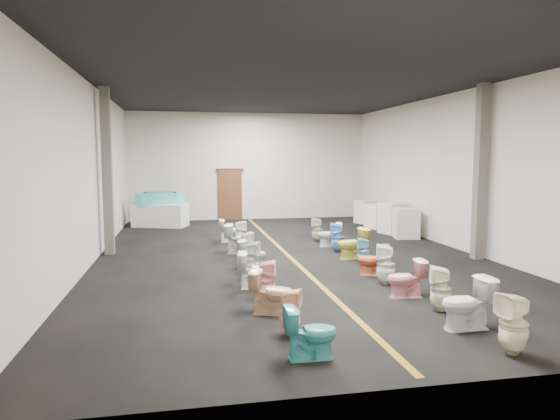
% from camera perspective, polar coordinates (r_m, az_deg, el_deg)
% --- Properties ---
extents(floor, '(16.00, 16.00, 0.00)m').
position_cam_1_polar(floor, '(13.64, 0.81, -5.11)').
color(floor, black).
rests_on(floor, ground).
extents(ceiling, '(16.00, 16.00, 0.00)m').
position_cam_1_polar(ceiling, '(13.51, 0.84, 13.97)').
color(ceiling, black).
rests_on(ceiling, ground).
extents(wall_back, '(10.00, 0.00, 10.00)m').
position_cam_1_polar(wall_back, '(21.28, -3.62, 4.99)').
color(wall_back, beige).
rests_on(wall_back, ground).
extents(wall_front, '(10.00, 0.00, 10.00)m').
position_cam_1_polar(wall_front, '(5.81, 17.28, 1.92)').
color(wall_front, beige).
rests_on(wall_front, ground).
extents(wall_left, '(0.00, 16.00, 16.00)m').
position_cam_1_polar(wall_left, '(13.30, -20.82, 3.98)').
color(wall_left, beige).
rests_on(wall_left, ground).
extents(wall_right, '(0.00, 16.00, 16.00)m').
position_cam_1_polar(wall_right, '(15.22, 19.63, 4.24)').
color(wall_right, beige).
rests_on(wall_right, ground).
extents(aisle_stripe, '(0.12, 15.60, 0.01)m').
position_cam_1_polar(aisle_stripe, '(13.64, 0.81, -5.09)').
color(aisle_stripe, '#8C6114').
rests_on(aisle_stripe, floor).
extents(back_door, '(1.00, 0.10, 2.10)m').
position_cam_1_polar(back_door, '(21.19, -5.72, 1.72)').
color(back_door, '#562D19').
rests_on(back_door, floor).
extents(door_frame, '(1.15, 0.08, 0.10)m').
position_cam_1_polar(door_frame, '(21.14, -5.76, 4.62)').
color(door_frame, '#331C11').
rests_on(door_frame, back_door).
extents(column_left, '(0.25, 0.25, 4.50)m').
position_cam_1_polar(column_left, '(14.24, -19.15, 4.15)').
color(column_left, '#59544C').
rests_on(column_left, floor).
extents(column_right, '(0.25, 0.25, 4.50)m').
position_cam_1_polar(column_right, '(13.82, 21.90, 4.00)').
color(column_right, '#59544C').
rests_on(column_right, floor).
extents(display_table, '(2.17, 1.56, 0.87)m').
position_cam_1_polar(display_table, '(19.58, -13.50, -0.58)').
color(display_table, white).
rests_on(display_table, floor).
extents(bathtub, '(1.86, 0.75, 0.55)m').
position_cam_1_polar(bathtub, '(19.52, -13.55, 1.27)').
color(bathtub, '#46CCBE').
rests_on(bathtub, display_table).
extents(appliance_crate_a, '(0.90, 0.90, 0.97)m').
position_cam_1_polar(appliance_crate_a, '(16.83, 14.21, -1.48)').
color(appliance_crate_a, beige).
rests_on(appliance_crate_a, floor).
extents(appliance_crate_b, '(0.96, 0.96, 1.06)m').
position_cam_1_polar(appliance_crate_b, '(17.76, 12.80, -0.91)').
color(appliance_crate_b, silver).
rests_on(appliance_crate_b, floor).
extents(appliance_crate_c, '(0.93, 0.93, 0.89)m').
position_cam_1_polar(appliance_crate_c, '(18.94, 11.23, -0.71)').
color(appliance_crate_c, white).
rests_on(appliance_crate_c, floor).
extents(appliance_crate_d, '(0.83, 0.83, 0.93)m').
position_cam_1_polar(appliance_crate_d, '(20.27, 9.69, -0.20)').
color(appliance_crate_d, beige).
rests_on(appliance_crate_d, floor).
extents(toilet_left_0, '(0.70, 0.41, 0.70)m').
position_cam_1_polar(toilet_left_0, '(6.74, 3.53, -13.81)').
color(toilet_left_0, teal).
rests_on(toilet_left_0, floor).
extents(toilet_left_1, '(0.42, 0.42, 0.70)m').
position_cam_1_polar(toilet_left_1, '(7.56, 1.14, -11.58)').
color(toilet_left_1, '#F8B88B').
rests_on(toilet_left_1, floor).
extents(toilet_left_2, '(0.84, 0.66, 0.75)m').
position_cam_1_polar(toilet_left_2, '(8.51, -0.95, -9.38)').
color(toilet_left_2, '#EAB890').
rests_on(toilet_left_2, floor).
extents(toilet_left_3, '(0.42, 0.42, 0.76)m').
position_cam_1_polar(toilet_left_3, '(9.27, -1.60, -8.07)').
color(toilet_left_3, '#FBB2AB').
rests_on(toilet_left_3, floor).
extents(toilet_left_4, '(0.79, 0.54, 0.74)m').
position_cam_1_polar(toilet_left_4, '(10.13, -2.75, -6.89)').
color(toilet_left_4, white).
rests_on(toilet_left_4, floor).
extents(toilet_left_5, '(0.47, 0.47, 0.79)m').
position_cam_1_polar(toilet_left_5, '(11.06, -3.33, -5.66)').
color(toilet_left_5, silver).
rests_on(toilet_left_5, floor).
extents(toilet_left_6, '(0.75, 0.60, 0.67)m').
position_cam_1_polar(toilet_left_6, '(11.99, -3.16, -5.04)').
color(toilet_left_6, silver).
rests_on(toilet_left_6, floor).
extents(toilet_left_7, '(0.39, 0.38, 0.73)m').
position_cam_1_polar(toilet_left_7, '(12.88, -3.88, -4.14)').
color(toilet_left_7, silver).
rests_on(toilet_left_7, floor).
extents(toilet_left_8, '(0.90, 0.67, 0.82)m').
position_cam_1_polar(toilet_left_8, '(13.75, -4.62, -3.31)').
color(toilet_left_8, white).
rests_on(toilet_left_8, floor).
extents(toilet_left_9, '(0.39, 0.39, 0.77)m').
position_cam_1_polar(toilet_left_9, '(14.72, -4.66, -2.77)').
color(toilet_left_9, white).
rests_on(toilet_left_9, floor).
extents(toilet_left_10, '(0.71, 0.41, 0.72)m').
position_cam_1_polar(toilet_left_10, '(15.64, -5.70, -2.36)').
color(toilet_left_10, white).
rests_on(toilet_left_10, floor).
extents(toilet_right_0, '(0.45, 0.44, 0.85)m').
position_cam_1_polar(toilet_right_0, '(7.51, 25.15, -11.70)').
color(toilet_right_0, '#EEE5C4').
rests_on(toilet_right_0, floor).
extents(toilet_right_1, '(0.81, 0.47, 0.81)m').
position_cam_1_polar(toilet_right_1, '(8.29, 20.58, -9.97)').
color(toilet_right_1, white).
rests_on(toilet_right_1, floor).
extents(toilet_right_2, '(0.47, 0.47, 0.79)m').
position_cam_1_polar(toilet_right_2, '(9.07, 17.91, -8.57)').
color(toilet_right_2, '#F4EECB').
rests_on(toilet_right_2, floor).
extents(toilet_right_3, '(0.74, 0.46, 0.72)m').
position_cam_1_polar(toilet_right_3, '(9.78, 14.21, -7.60)').
color(toilet_right_3, '#FAA6AD').
rests_on(toilet_right_3, floor).
extents(toilet_right_4, '(0.50, 0.50, 0.85)m').
position_cam_1_polar(toilet_right_4, '(10.62, 12.00, -6.12)').
color(toilet_right_4, white).
rests_on(toilet_right_4, floor).
extents(toilet_right_5, '(0.78, 0.60, 0.70)m').
position_cam_1_polar(toilet_right_5, '(11.40, 10.63, -5.64)').
color(toilet_right_5, '#DA6C3A').
rests_on(toilet_right_5, floor).
extents(toilet_right_6, '(0.39, 0.38, 0.69)m').
position_cam_1_polar(toilet_right_6, '(12.34, 9.57, -4.75)').
color(toilet_right_6, '#6FB6D9').
rests_on(toilet_right_6, floor).
extents(toilet_right_7, '(0.83, 0.52, 0.81)m').
position_cam_1_polar(toilet_right_7, '(13.12, 8.33, -3.82)').
color(toilet_right_7, '#E3D14B').
rests_on(toilet_right_7, floor).
extents(toilet_right_8, '(0.49, 0.49, 0.81)m').
position_cam_1_polar(toilet_right_8, '(14.04, 6.59, -3.14)').
color(toilet_right_8, '#6CA9E7').
rests_on(toilet_right_8, floor).
extents(toilet_right_9, '(0.78, 0.55, 0.72)m').
position_cam_1_polar(toilet_right_9, '(14.86, 5.70, -2.80)').
color(toilet_right_9, white).
rests_on(toilet_right_9, floor).
extents(toilet_right_10, '(0.38, 0.37, 0.74)m').
position_cam_1_polar(toilet_right_10, '(15.72, 4.27, -2.26)').
color(toilet_right_10, beige).
rests_on(toilet_right_10, floor).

